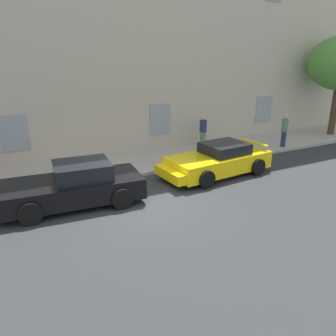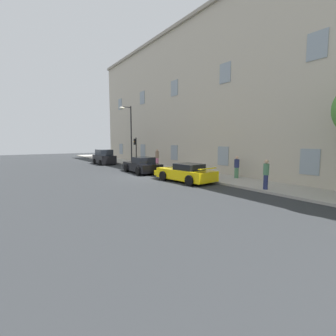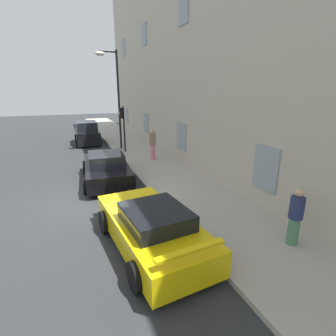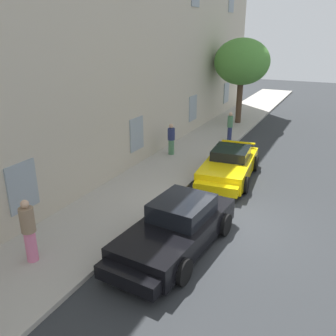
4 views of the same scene
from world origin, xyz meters
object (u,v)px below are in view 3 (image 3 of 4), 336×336
Objects in this scene: traffic_light at (123,121)px; sportscar_yellow_flank at (149,225)px; street_lamp at (112,84)px; hatchback_parked at (87,134)px; pedestrian_admiring at (153,144)px; sportscar_red_lead at (106,167)px; pedestrian_strolling at (295,217)px.

sportscar_yellow_flank is at bearing -9.10° from traffic_light.
hatchback_parked is at bearing -154.75° from street_lamp.
sportscar_yellow_flank is 15.26m from hatchback_parked.
hatchback_parked is at bearing -156.19° from pedestrian_admiring.
pedestrian_strolling reaches higher than sportscar_red_lead.
pedestrian_admiring is (7.03, 3.10, 0.25)m from hatchback_parked.
street_lamp reaches higher than sportscar_yellow_flank.
sportscar_red_lead is at bearing -14.98° from street_lamp.
street_lamp is (-6.03, 1.61, 3.91)m from sportscar_red_lead.
sportscar_yellow_flank is (5.86, 0.22, -0.04)m from sportscar_red_lead.
sportscar_red_lead is 9.40m from hatchback_parked.
pedestrian_strolling is at bearing 8.10° from traffic_light.
sportscar_red_lead is at bearing -21.65° from traffic_light.
hatchback_parked reaches higher than sportscar_yellow_flank.
traffic_light is 1.67× the size of pedestrian_admiring.
pedestrian_admiring is at bearing 23.81° from hatchback_parked.
hatchback_parked is at bearing -179.25° from sportscar_yellow_flank.
street_lamp reaches higher than pedestrian_strolling.
traffic_light is (-4.90, 1.94, 1.59)m from sportscar_red_lead.
traffic_light is at bearing 23.14° from hatchback_parked.
pedestrian_admiring is 9.87m from pedestrian_strolling.
sportscar_red_lead is 8.36m from pedestrian_strolling.
street_lamp is at bearing -157.54° from pedestrian_admiring.
hatchback_parked is 2.09× the size of pedestrian_admiring.
pedestrian_strolling is at bearing 8.81° from street_lamp.
street_lamp reaches higher than hatchback_parked.
traffic_light reaches higher than pedestrian_admiring.
sportscar_yellow_flank is at bearing 2.16° from sportscar_red_lead.
hatchback_parked reaches higher than pedestrian_strolling.
pedestrian_admiring is (3.66, 1.51, -3.47)m from street_lamp.
street_lamp is at bearing -171.19° from pedestrian_strolling.
pedestrian_strolling is at bearing 64.89° from sportscar_yellow_flank.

